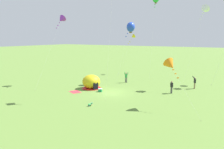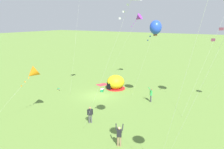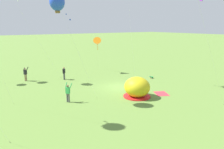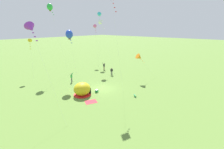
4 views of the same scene
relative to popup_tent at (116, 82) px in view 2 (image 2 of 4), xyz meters
The scene contains 11 objects.
ground_plane 4.02m from the popup_tent, ahead, with size 300.00×300.00×0.00m, color olive.
popup_tent is the anchor object (origin of this frame).
picnic_blanket 3.12m from the popup_tent, 103.79° to the right, with size 1.70×1.30×0.01m, color #CC333D.
cooler_box 2.57m from the popup_tent, 22.86° to the right, with size 0.62×0.52×0.44m.
toddler_crawling 8.48m from the popup_tent, 53.89° to the right, with size 0.41×0.54×0.32m.
person_flying_kite 15.47m from the popup_tent, 31.11° to the left, with size 0.63×0.72×1.89m.
person_watching_sky 11.64m from the popup_tent, 17.40° to the left, with size 0.44×0.44×1.72m.
person_arms_raised 6.98m from the popup_tent, 69.56° to the left, with size 0.72×0.67×1.89m.
kite_blue 11.18m from the popup_tent, 66.77° to the left, with size 1.73×3.99×10.05m.
kite_orange 13.43m from the popup_tent, 11.94° to the right, with size 4.77×3.29×5.48m.
kite_purple 11.26m from the popup_tent, behind, with size 1.16×6.56×11.12m.
Camera 2 is at (23.38, 16.25, 10.05)m, focal length 35.00 mm.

